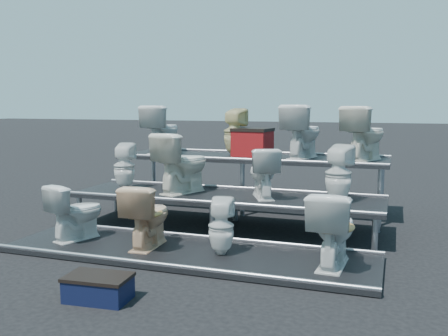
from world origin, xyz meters
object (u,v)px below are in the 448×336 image
(toilet_5, at_px, (182,163))
(toilet_10, at_px, (302,132))
(toilet_2, at_px, (221,226))
(toilet_9, at_px, (235,132))
(toilet_1, at_px, (147,215))
(toilet_4, at_px, (124,166))
(step_stool, at_px, (98,289))
(toilet_11, at_px, (365,133))
(toilet_3, at_px, (333,228))
(toilet_7, at_px, (338,174))
(toilet_8, at_px, (162,129))
(red_crate, at_px, (252,144))
(toilet_0, at_px, (76,212))
(toilet_6, at_px, (263,173))

(toilet_5, relative_size, toilet_10, 1.03)
(toilet_2, bearing_deg, toilet_9, -84.88)
(toilet_1, bearing_deg, toilet_4, -54.08)
(step_stool, bearing_deg, toilet_4, 111.38)
(toilet_11, bearing_deg, toilet_3, 111.30)
(toilet_3, bearing_deg, toilet_9, -50.99)
(toilet_7, height_order, toilet_8, toilet_8)
(toilet_5, bearing_deg, toilet_10, -117.55)
(toilet_7, distance_m, step_stool, 3.30)
(toilet_2, xyz_separation_m, step_stool, (-0.62, -1.42, -0.27))
(toilet_5, bearing_deg, toilet_4, 20.08)
(toilet_5, relative_size, toilet_7, 1.15)
(toilet_11, height_order, red_crate, toilet_11)
(toilet_3, relative_size, toilet_5, 0.92)
(toilet_11, bearing_deg, toilet_0, 63.49)
(toilet_6, distance_m, toilet_11, 1.83)
(toilet_0, distance_m, toilet_9, 2.97)
(toilet_4, relative_size, toilet_11, 0.84)
(step_stool, bearing_deg, toilet_8, 104.12)
(toilet_6, relative_size, toilet_7, 0.91)
(toilet_0, xyz_separation_m, toilet_11, (3.17, 2.60, 0.86))
(toilet_8, xyz_separation_m, toilet_11, (3.29, 0.00, -0.00))
(toilet_0, height_order, toilet_9, toilet_9)
(toilet_2, bearing_deg, red_crate, -91.19)
(toilet_9, bearing_deg, toilet_0, 76.04)
(toilet_1, distance_m, toilet_9, 2.73)
(toilet_7, distance_m, toilet_10, 1.54)
(toilet_11, relative_size, red_crate, 1.44)
(toilet_11, bearing_deg, toilet_8, 24.11)
(toilet_3, bearing_deg, toilet_1, 3.16)
(toilet_9, bearing_deg, red_crate, -171.04)
(toilet_9, distance_m, toilet_10, 1.09)
(toilet_2, distance_m, toilet_9, 2.83)
(toilet_3, bearing_deg, toilet_7, -82.60)
(toilet_4, distance_m, toilet_7, 3.03)
(toilet_1, xyz_separation_m, toilet_9, (0.20, 2.60, 0.81))
(toilet_3, height_order, toilet_7, toilet_7)
(toilet_1, xyz_separation_m, toilet_7, (1.98, 1.30, 0.40))
(toilet_7, xyz_separation_m, step_stool, (-1.71, -2.72, -0.73))
(toilet_1, bearing_deg, step_stool, 97.78)
(toilet_11, bearing_deg, toilet_9, 24.11)
(step_stool, bearing_deg, toilet_10, 71.33)
(step_stool, bearing_deg, toilet_11, 59.82)
(toilet_2, xyz_separation_m, toilet_4, (-1.94, 1.30, 0.42))
(toilet_0, height_order, toilet_10, toilet_10)
(toilet_4, bearing_deg, red_crate, -151.42)
(toilet_3, relative_size, toilet_8, 0.97)
(toilet_5, bearing_deg, toilet_7, -159.92)
(toilet_6, bearing_deg, step_stool, 49.86)
(toilet_0, xyz_separation_m, step_stool, (1.23, -1.42, -0.30))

